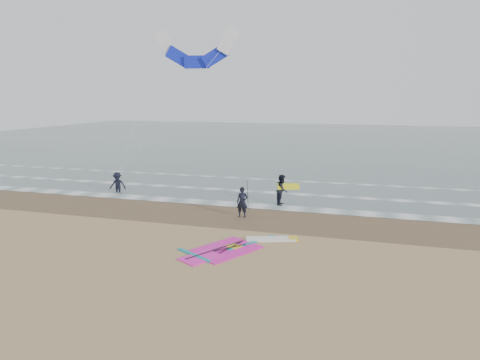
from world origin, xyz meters
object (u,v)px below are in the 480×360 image
(person_wading, at_px, (117,180))
(windsurf_rig, at_px, (239,247))
(surf_kite, at_px, (196,52))
(person_walking, at_px, (282,190))
(person_standing, at_px, (242,202))

(person_wading, bearing_deg, windsurf_rig, -49.47)
(surf_kite, bearing_deg, person_wading, -135.57)
(windsurf_rig, height_order, surf_kite, surf_kite)
(person_walking, relative_size, person_wading, 1.06)
(windsurf_rig, height_order, person_wading, person_wading)
(person_standing, relative_size, surf_kite, 0.17)
(person_walking, height_order, surf_kite, surf_kite)
(windsurf_rig, bearing_deg, surf_kite, 118.33)
(person_standing, xyz_separation_m, person_wading, (-9.83, 3.57, 0.04))
(windsurf_rig, relative_size, person_standing, 2.90)
(person_standing, height_order, surf_kite, surf_kite)
(person_walking, xyz_separation_m, person_wading, (-11.41, 0.32, -0.06))
(person_standing, distance_m, surf_kite, 12.91)
(windsurf_rig, distance_m, person_wading, 13.71)
(windsurf_rig, bearing_deg, person_walking, 86.75)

